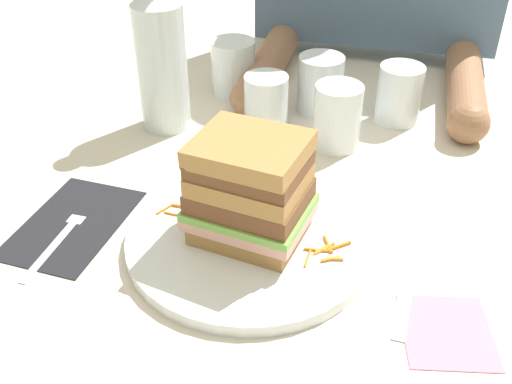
{
  "coord_description": "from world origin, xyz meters",
  "views": [
    {
      "loc": [
        0.13,
        -0.53,
        0.46
      ],
      "look_at": [
        -0.01,
        0.03,
        0.06
      ],
      "focal_mm": 42.37,
      "sensor_mm": 36.0,
      "label": 1
    }
  ],
  "objects": [
    {
      "name": "carrot_shred_10",
      "position": [
        0.09,
        -0.02,
        0.02
      ],
      "size": [
        0.02,
        0.01,
        0.0
      ],
      "primitive_type": "cylinder",
      "rotation": [
        0.0,
        1.57,
        3.67
      ],
      "color": "orange",
      "rests_on": "main_plate"
    },
    {
      "name": "carrot_shred_6",
      "position": [
        -0.09,
        0.0,
        0.02
      ],
      "size": [
        0.02,
        0.01,
        0.0
      ],
      "primitive_type": "cylinder",
      "rotation": [
        0.0,
        1.57,
        3.25
      ],
      "color": "orange",
      "rests_on": "main_plate"
    },
    {
      "name": "carrot_shred_0",
      "position": [
        -0.08,
        0.02,
        0.02
      ],
      "size": [
        0.01,
        0.03,
        0.0
      ],
      "primitive_type": "cylinder",
      "rotation": [
        0.0,
        1.57,
        4.6
      ],
      "color": "orange",
      "rests_on": "main_plate"
    },
    {
      "name": "fork",
      "position": [
        -0.23,
        -0.04,
        0.0
      ],
      "size": [
        0.02,
        0.17,
        0.0
      ],
      "color": "silver",
      "rests_on": "napkin_dark"
    },
    {
      "name": "carrot_shred_8",
      "position": [
        0.07,
        -0.03,
        0.02
      ],
      "size": [
        0.0,
        0.03,
        0.0
      ],
      "primitive_type": "cylinder",
      "rotation": [
        0.0,
        1.57,
        4.67
      ],
      "color": "orange",
      "rests_on": "main_plate"
    },
    {
      "name": "water_bottle",
      "position": [
        -0.2,
        0.25,
        0.12
      ],
      "size": [
        0.07,
        0.07,
        0.26
      ],
      "color": "silver",
      "rests_on": "ground_plane"
    },
    {
      "name": "carrot_shred_11",
      "position": [
        0.1,
        -0.02,
        0.02
      ],
      "size": [
        0.02,
        0.01,
        0.0
      ],
      "primitive_type": "cylinder",
      "rotation": [
        0.0,
        1.57,
        3.31
      ],
      "color": "orange",
      "rests_on": "main_plate"
    },
    {
      "name": "carrot_shred_15",
      "position": [
        0.08,
        -0.01,
        0.02
      ],
      "size": [
        0.02,
        0.02,
        0.0
      ],
      "primitive_type": "cylinder",
      "rotation": [
        0.0,
        1.57,
        3.9
      ],
      "color": "orange",
      "rests_on": "main_plate"
    },
    {
      "name": "carrot_shred_5",
      "position": [
        -0.09,
        0.02,
        0.02
      ],
      "size": [
        0.02,
        0.02,
        0.0
      ],
      "primitive_type": "cylinder",
      "rotation": [
        0.0,
        1.57,
        0.86
      ],
      "color": "orange",
      "rests_on": "main_plate"
    },
    {
      "name": "empty_tumbler_3",
      "position": [
        0.14,
        0.35,
        0.05
      ],
      "size": [
        0.07,
        0.07,
        0.09
      ],
      "primitive_type": "cylinder",
      "color": "silver",
      "rests_on": "ground_plane"
    },
    {
      "name": "empty_tumbler_1",
      "position": [
        0.02,
        0.36,
        0.05
      ],
      "size": [
        0.07,
        0.07,
        0.09
      ],
      "primitive_type": "cylinder",
      "color": "silver",
      "rests_on": "ground_plane"
    },
    {
      "name": "ground_plane",
      "position": [
        0.0,
        0.0,
        0.0
      ],
      "size": [
        3.0,
        3.0,
        0.0
      ],
      "primitive_type": "plane",
      "color": "beige"
    },
    {
      "name": "carrot_shred_7",
      "position": [
        -0.12,
        0.02,
        0.02
      ],
      "size": [
        0.02,
        0.03,
        0.0
      ],
      "primitive_type": "cylinder",
      "rotation": [
        0.0,
        1.57,
        4.22
      ],
      "color": "orange",
      "rests_on": "main_plate"
    },
    {
      "name": "carrot_shred_2",
      "position": [
        -0.1,
        0.03,
        0.02
      ],
      "size": [
        0.03,
        0.0,
        0.0
      ],
      "primitive_type": "cylinder",
      "rotation": [
        0.0,
        1.57,
        6.28
      ],
      "color": "orange",
      "rests_on": "main_plate"
    },
    {
      "name": "carrot_shred_4",
      "position": [
        -0.08,
        0.02,
        0.02
      ],
      "size": [
        0.02,
        0.01,
        0.0
      ],
      "primitive_type": "cylinder",
      "rotation": [
        0.0,
        1.57,
        6.04
      ],
      "color": "orange",
      "rests_on": "main_plate"
    },
    {
      "name": "napkin_dark",
      "position": [
        -0.23,
        -0.02,
        0.0
      ],
      "size": [
        0.13,
        0.18,
        0.0
      ],
      "primitive_type": "cube",
      "rotation": [
        0.0,
        0.0,
        -0.07
      ],
      "color": "black",
      "rests_on": "ground_plane"
    },
    {
      "name": "carrot_shred_9",
      "position": [
        0.08,
        -0.01,
        0.02
      ],
      "size": [
        0.02,
        0.02,
        0.0
      ],
      "primitive_type": "cylinder",
      "rotation": [
        0.0,
        1.57,
        3.97
      ],
      "color": "orange",
      "rests_on": "main_plate"
    },
    {
      "name": "empty_tumbler_0",
      "position": [
        -0.05,
        0.29,
        0.04
      ],
      "size": [
        0.07,
        0.07,
        0.08
      ],
      "primitive_type": "cylinder",
      "color": "silver",
      "rests_on": "ground_plane"
    },
    {
      "name": "sandwich",
      "position": [
        -0.01,
        -0.0,
        0.08
      ],
      "size": [
        0.15,
        0.12,
        0.13
      ],
      "color": "#A87A42",
      "rests_on": "main_plate"
    },
    {
      "name": "napkin_pink",
      "position": [
        0.22,
        -0.09,
        0.0
      ],
      "size": [
        0.1,
        0.11,
        0.0
      ],
      "primitive_type": "cube",
      "rotation": [
        0.0,
        0.0,
        0.19
      ],
      "color": "pink",
      "rests_on": "ground_plane"
    },
    {
      "name": "carrot_shred_13",
      "position": [
        0.08,
        -0.01,
        0.02
      ],
      "size": [
        0.03,
        0.01,
        0.0
      ],
      "primitive_type": "cylinder",
      "rotation": [
        0.0,
        1.57,
        0.1
      ],
      "color": "orange",
      "rests_on": "main_plate"
    },
    {
      "name": "carrot_shred_3",
      "position": [
        -0.09,
        0.01,
        0.02
      ],
      "size": [
        0.01,
        0.02,
        0.0
      ],
      "primitive_type": "cylinder",
      "rotation": [
        0.0,
        1.57,
        4.05
      ],
      "color": "orange",
      "rests_on": "main_plate"
    },
    {
      "name": "empty_tumbler_2",
      "position": [
        -0.14,
        0.39,
        0.05
      ],
      "size": [
        0.07,
        0.07,
        0.09
      ],
      "primitive_type": "cylinder",
      "color": "silver",
      "rests_on": "ground_plane"
    },
    {
      "name": "carrot_shred_14",
      "position": [
        0.1,
        -0.0,
        0.02
      ],
      "size": [
        0.03,
        0.02,
        0.0
      ],
      "primitive_type": "cylinder",
      "rotation": [
        0.0,
        1.57,
        0.7
      ],
      "color": "orange",
      "rests_on": "main_plate"
    },
    {
      "name": "carrot_shred_1",
      "position": [
        -0.1,
        0.01,
        0.02
      ],
      "size": [
        0.03,
        0.01,
        0.0
      ],
      "primitive_type": "cylinder",
      "rotation": [
        0.0,
        1.57,
        3.05
      ],
      "color": "orange",
      "rests_on": "main_plate"
    },
    {
      "name": "knife",
      "position": [
        0.18,
        -0.02,
        0.0
      ],
      "size": [
        0.03,
        0.2,
        0.0
      ],
      "color": "silver",
      "rests_on": "ground_plane"
    },
    {
      "name": "main_plate",
      "position": [
        -0.01,
        -0.0,
        0.01
      ],
      "size": [
        0.29,
        0.29,
        0.02
      ],
      "primitive_type": "cylinder",
      "color": "white",
      "rests_on": "ground_plane"
    },
    {
      "name": "carrot_shred_12",
      "position": [
        0.08,
        -0.0,
        0.02
      ],
      "size": [
        0.02,
        0.03,
        0.0
      ],
      "primitive_type": "cylinder",
      "rotation": [
        0.0,
        1.57,
        2.0
      ],
      "color": "orange",
      "rests_on": "main_plate"
    },
    {
      "name": "juice_glass",
      "position": [
        0.06,
        0.25,
        0.04
      ],
      "size": [
        0.07,
        0.07,
        0.1
      ],
      "color": "white",
      "rests_on": "ground_plane"
    }
  ]
}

